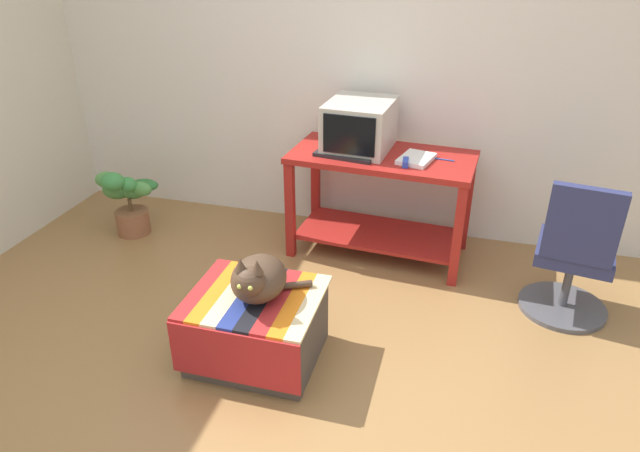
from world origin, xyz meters
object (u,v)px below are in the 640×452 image
at_px(desk, 381,187).
at_px(ottoman_with_blanket, 256,327).
at_px(stapler, 406,162).
at_px(tv_monitor, 360,126).
at_px(keyboard, 345,155).
at_px(book, 416,159).
at_px(office_chair, 574,259).
at_px(cat, 258,279).
at_px(potted_plant, 127,199).

distance_m(desk, ottoman_with_blanket, 1.42).
bearing_deg(stapler, tv_monitor, 141.41).
height_order(keyboard, stapler, stapler).
height_order(book, stapler, stapler).
relative_size(desk, tv_monitor, 2.37).
distance_m(keyboard, office_chair, 1.54).
bearing_deg(cat, stapler, 61.75).
bearing_deg(keyboard, desk, 35.49).
relative_size(desk, book, 4.79).
height_order(desk, potted_plant, desk).
xyz_separation_m(tv_monitor, office_chair, (1.40, -0.53, -0.52)).
relative_size(tv_monitor, book, 2.02).
distance_m(desk, book, 0.35).
distance_m(tv_monitor, ottoman_with_blanket, 1.58).
relative_size(tv_monitor, stapler, 4.86).
xyz_separation_m(keyboard, cat, (-0.16, -1.21, -0.24)).
relative_size(cat, office_chair, 0.44).
xyz_separation_m(book, potted_plant, (-2.11, -0.16, -0.48)).
bearing_deg(stapler, desk, 132.53).
bearing_deg(keyboard, book, 15.53).
relative_size(tv_monitor, ottoman_with_blanket, 0.78).
distance_m(tv_monitor, office_chair, 1.58).
xyz_separation_m(cat, office_chair, (1.61, 0.87, -0.13)).
bearing_deg(desk, tv_monitor, 161.61).
xyz_separation_m(tv_monitor, stapler, (0.35, -0.23, -0.14)).
height_order(book, office_chair, office_chair).
relative_size(keyboard, cat, 1.02).
distance_m(desk, office_chair, 1.31).
height_order(cat, potted_plant, cat).
bearing_deg(book, tv_monitor, 175.52).
relative_size(keyboard, ottoman_with_blanket, 0.59).
bearing_deg(tv_monitor, office_chair, -16.77).
relative_size(potted_plant, office_chair, 0.62).
relative_size(office_chair, stapler, 8.09).
height_order(keyboard, office_chair, office_chair).
relative_size(book, office_chair, 0.30).
bearing_deg(stapler, potted_plant, 176.59).
relative_size(tv_monitor, cat, 1.37).
height_order(keyboard, ottoman_with_blanket, keyboard).
distance_m(desk, cat, 1.38).
distance_m(book, potted_plant, 2.17).
distance_m(tv_monitor, cat, 1.47).
relative_size(tv_monitor, potted_plant, 0.97).
distance_m(book, ottoman_with_blanket, 1.52).
distance_m(cat, office_chair, 1.84).
relative_size(keyboard, stapler, 3.64).
xyz_separation_m(ottoman_with_blanket, stapler, (0.60, 1.16, 0.57)).
distance_m(ottoman_with_blanket, office_chair, 1.87).
bearing_deg(office_chair, desk, -11.20).
height_order(ottoman_with_blanket, cat, cat).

